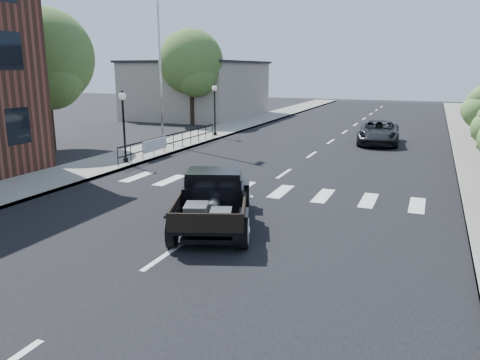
% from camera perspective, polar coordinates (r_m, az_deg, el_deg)
% --- Properties ---
extents(ground, '(120.00, 120.00, 0.00)m').
position_cam_1_polar(ground, '(14.30, -2.90, -4.99)').
color(ground, black).
rests_on(ground, ground).
extents(road, '(14.00, 80.00, 0.02)m').
position_cam_1_polar(road, '(28.24, 10.17, 4.04)').
color(road, black).
rests_on(road, ground).
extents(road_markings, '(12.00, 60.00, 0.06)m').
position_cam_1_polar(road_markings, '(23.45, 7.55, 2.21)').
color(road_markings, silver).
rests_on(road_markings, ground).
extents(sidewalk_left, '(3.00, 80.00, 0.15)m').
position_cam_1_polar(sidewalk_left, '(31.11, -5.35, 5.17)').
color(sidewalk_left, gray).
rests_on(sidewalk_left, ground).
extents(low_building_left, '(10.00, 12.00, 5.00)m').
position_cam_1_polar(low_building_left, '(45.37, -5.11, 10.84)').
color(low_building_left, '#9F9485').
rests_on(low_building_left, ground).
extents(railing, '(0.08, 10.00, 1.00)m').
position_cam_1_polar(railing, '(26.12, -8.12, 4.79)').
color(railing, black).
rests_on(railing, sidewalk_left).
extents(banner, '(0.04, 2.20, 0.60)m').
position_cam_1_polar(banner, '(24.43, -10.31, 3.64)').
color(banner, silver).
rests_on(banner, sidewalk_left).
extents(lamp_post_b, '(0.36, 0.36, 3.42)m').
position_cam_1_polar(lamp_post_b, '(22.81, -13.97, 6.35)').
color(lamp_post_b, black).
rests_on(lamp_post_b, sidewalk_left).
extents(lamp_post_c, '(0.36, 0.36, 3.42)m').
position_cam_1_polar(lamp_post_c, '(31.40, -3.09, 8.56)').
color(lamp_post_c, black).
rests_on(lamp_post_c, sidewalk_left).
extents(flagpole, '(0.12, 0.12, 11.46)m').
position_cam_1_polar(flagpole, '(28.56, -9.80, 15.98)').
color(flagpole, silver).
rests_on(flagpole, sidewalk_left).
extents(big_tree_near, '(5.29, 5.29, 7.78)m').
position_cam_1_polar(big_tree_near, '(28.35, -22.48, 11.17)').
color(big_tree_near, '#44652B').
rests_on(big_tree_near, ground).
extents(big_tree_far, '(5.19, 5.19, 7.62)m').
position_cam_1_polar(big_tree_far, '(38.85, -5.94, 12.33)').
color(big_tree_far, '#44652B').
rests_on(big_tree_far, ground).
extents(small_tree_e, '(1.69, 1.69, 2.82)m').
position_cam_1_polar(small_tree_e, '(34.26, 26.61, 7.08)').
color(small_tree_e, '#537D39').
rests_on(small_tree_e, sidewalk_right).
extents(hotrod_pickup, '(3.78, 5.32, 1.68)m').
position_cam_1_polar(hotrod_pickup, '(13.56, -3.22, -2.33)').
color(hotrod_pickup, black).
rests_on(hotrod_pickup, ground).
extents(second_car, '(2.72, 5.25, 1.41)m').
position_cam_1_polar(second_car, '(29.94, 16.54, 5.57)').
color(second_car, black).
rests_on(second_car, ground).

